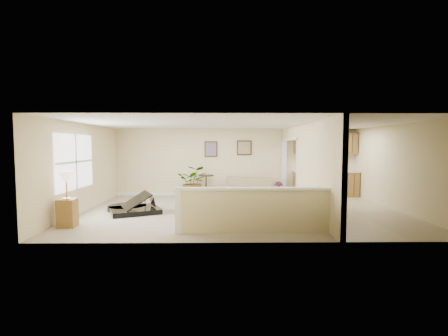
{
  "coord_description": "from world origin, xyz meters",
  "views": [
    {
      "loc": [
        -0.6,
        -9.18,
        1.89
      ],
      "look_at": [
        -0.49,
        0.4,
        1.22
      ],
      "focal_mm": 26.0,
      "sensor_mm": 36.0,
      "label": 1
    }
  ],
  "objects_px": {
    "piano_bench": "(184,204)",
    "palm_plant": "(194,182)",
    "accent_table": "(206,183)",
    "piano": "(135,194)",
    "lamp_stand": "(67,203)",
    "small_plant": "(278,191)",
    "loveseat": "(248,188)"
  },
  "relations": [
    {
      "from": "accent_table",
      "to": "piano",
      "type": "bearing_deg",
      "value": -126.66
    },
    {
      "from": "small_plant",
      "to": "lamp_stand",
      "type": "xyz_separation_m",
      "value": [
        -5.6,
        -3.9,
        0.29
      ]
    },
    {
      "from": "lamp_stand",
      "to": "palm_plant",
      "type": "bearing_deg",
      "value": 57.69
    },
    {
      "from": "loveseat",
      "to": "lamp_stand",
      "type": "bearing_deg",
      "value": -126.37
    },
    {
      "from": "piano_bench",
      "to": "accent_table",
      "type": "height_order",
      "value": "accent_table"
    },
    {
      "from": "piano_bench",
      "to": "small_plant",
      "type": "distance_m",
      "value": 3.82
    },
    {
      "from": "loveseat",
      "to": "palm_plant",
      "type": "bearing_deg",
      "value": -168.3
    },
    {
      "from": "piano",
      "to": "lamp_stand",
      "type": "bearing_deg",
      "value": -147.99
    },
    {
      "from": "piano",
      "to": "palm_plant",
      "type": "xyz_separation_m",
      "value": [
        1.48,
        2.41,
        0.06
      ]
    },
    {
      "from": "piano",
      "to": "loveseat",
      "type": "bearing_deg",
      "value": 10.64
    },
    {
      "from": "piano",
      "to": "palm_plant",
      "type": "height_order",
      "value": "piano"
    },
    {
      "from": "accent_table",
      "to": "small_plant",
      "type": "xyz_separation_m",
      "value": [
        2.57,
        -0.35,
        -0.26
      ]
    },
    {
      "from": "piano_bench",
      "to": "palm_plant",
      "type": "xyz_separation_m",
      "value": [
        0.09,
        2.42,
        0.34
      ]
    },
    {
      "from": "piano_bench",
      "to": "loveseat",
      "type": "height_order",
      "value": "loveseat"
    },
    {
      "from": "loveseat",
      "to": "small_plant",
      "type": "height_order",
      "value": "loveseat"
    },
    {
      "from": "lamp_stand",
      "to": "piano",
      "type": "bearing_deg",
      "value": 56.47
    },
    {
      "from": "palm_plant",
      "to": "lamp_stand",
      "type": "height_order",
      "value": "lamp_stand"
    },
    {
      "from": "piano_bench",
      "to": "loveseat",
      "type": "distance_m",
      "value": 3.17
    },
    {
      "from": "piano_bench",
      "to": "small_plant",
      "type": "height_order",
      "value": "small_plant"
    },
    {
      "from": "palm_plant",
      "to": "piano",
      "type": "bearing_deg",
      "value": -121.44
    },
    {
      "from": "palm_plant",
      "to": "small_plant",
      "type": "height_order",
      "value": "palm_plant"
    },
    {
      "from": "loveseat",
      "to": "accent_table",
      "type": "bearing_deg",
      "value": -174.46
    },
    {
      "from": "accent_table",
      "to": "lamp_stand",
      "type": "xyz_separation_m",
      "value": [
        -3.03,
        -4.26,
        0.03
      ]
    },
    {
      "from": "accent_table",
      "to": "lamp_stand",
      "type": "distance_m",
      "value": 5.23
    },
    {
      "from": "lamp_stand",
      "to": "accent_table",
      "type": "bearing_deg",
      "value": 54.54
    },
    {
      "from": "loveseat",
      "to": "accent_table",
      "type": "relative_size",
      "value": 2.25
    },
    {
      "from": "piano_bench",
      "to": "small_plant",
      "type": "xyz_separation_m",
      "value": [
        3.1,
        2.23,
        0.03
      ]
    },
    {
      "from": "piano",
      "to": "piano_bench",
      "type": "height_order",
      "value": "piano"
    },
    {
      "from": "accent_table",
      "to": "palm_plant",
      "type": "bearing_deg",
      "value": -159.66
    },
    {
      "from": "loveseat",
      "to": "lamp_stand",
      "type": "distance_m",
      "value": 6.13
    },
    {
      "from": "loveseat",
      "to": "small_plant",
      "type": "bearing_deg",
      "value": 1.23
    },
    {
      "from": "piano",
      "to": "lamp_stand",
      "type": "relative_size",
      "value": 1.45
    }
  ]
}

